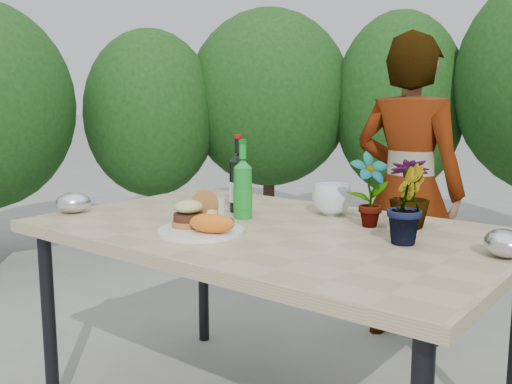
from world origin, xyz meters
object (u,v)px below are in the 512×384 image
Objects in this scene: patio_table at (270,243)px; wine_bottle at (238,184)px; dinner_plate at (201,231)px; person at (408,191)px.

wine_bottle reaches higher than patio_table.
dinner_plate is 0.94× the size of wine_bottle.
person is at bearing 82.93° from dinner_plate.
dinner_plate is 0.19× the size of person.
person is (0.04, 1.06, 0.05)m from patio_table.
wine_bottle is at bearing 111.40° from dinner_plate.
patio_table is 1.06m from person.
patio_table is at bearing -34.86° from wine_bottle.
patio_table is at bearing 62.24° from dinner_plate.
dinner_plate is 1.29m from person.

